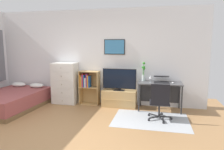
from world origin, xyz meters
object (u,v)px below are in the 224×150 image
Objects in this scene: bamboo_vase at (144,72)px; office_chair at (160,101)px; bookshelf at (88,85)px; wine_glass at (150,77)px; television at (119,80)px; laptop at (161,80)px; dresser at (65,83)px; desk at (160,87)px; computer_mouse at (173,83)px; bed at (11,100)px; tv_stand at (119,98)px.

office_chair is at bearing -65.22° from bamboo_vase.
bookshelf is 1.81m from wine_glass.
television reaches higher than laptop.
dresser is at bearing -177.79° from bamboo_vase.
desk is 0.40m from wine_glass.
desk is at bearing 154.16° from computer_mouse.
bed is 2.94m from tv_stand.
desk is (3.93, 0.78, 0.37)m from bed.
television reaches higher than bookshelf.
tv_stand is 9.04× the size of computer_mouse.
office_chair is 0.86m from wine_glass.
laptop reaches higher than bed.
computer_mouse is at bearing -6.24° from tv_stand.
bookshelf is 0.99m from tv_stand.
bed is 2.10× the size of bookshelf.
tv_stand is 0.53m from television.
laptop is 0.85× the size of bamboo_vase.
wine_glass is (-0.56, 0.01, 0.12)m from computer_mouse.
wine_glass is at bearing 11.67° from bed.
wine_glass is at bearing -150.80° from desk.
office_chair is (3.91, -0.07, 0.23)m from bed.
television is 1.40m from office_chair.
bookshelf reaches higher than computer_mouse.
television is 5.14× the size of wine_glass.
bed is at bearing -166.14° from bamboo_vase.
bamboo_vase is (-0.47, 0.09, 0.17)m from laptop.
wine_glass reaches higher than desk.
laptop is 4.22× the size of computer_mouse.
bamboo_vase is (-0.75, 0.23, 0.22)m from computer_mouse.
dresser is at bearing 176.99° from wine_glass.
desk is (1.09, -0.00, 0.37)m from tv_stand.
dresser is at bearing 178.05° from laptop.
bamboo_vase reaches higher than bookshelf.
desk is at bearing 13.03° from bed.
television reaches higher than bed.
computer_mouse is at bearing -26.78° from laptop.
computer_mouse is at bearing 63.05° from office_chair.
bookshelf is at bearing 178.49° from desk.
dresser reaches higher than office_chair.
desk is 0.87m from office_chair.
computer_mouse is 0.57m from wine_glass.
television is at bearing 171.75° from wine_glass.
wine_glass is at bearing -9.74° from tv_stand.
wine_glass is at bearing 106.07° from office_chair.
bookshelf is at bearing 176.92° from tv_stand.
bamboo_vase is at bearing 0.82° from bookshelf.
computer_mouse is at bearing -16.71° from bamboo_vase.
tv_stand is 1.02× the size of television.
television reaches higher than office_chair.
office_chair is 0.91m from laptop.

